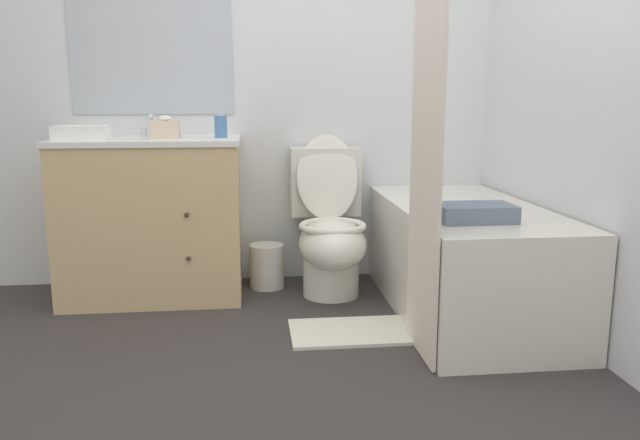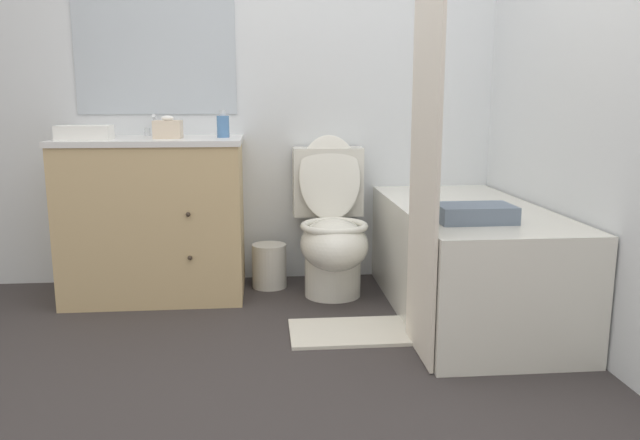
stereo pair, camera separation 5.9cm
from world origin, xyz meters
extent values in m
plane|color=#383333|center=(0.00, 0.00, 0.00)|extent=(14.00, 14.00, 0.00)
cube|color=silver|center=(0.00, 1.63, 1.25)|extent=(8.00, 0.05, 2.50)
cube|color=#B2BCC6|center=(-0.75, 1.60, 1.47)|extent=(0.91, 0.01, 0.93)
cube|color=silver|center=(1.27, 0.80, 1.25)|extent=(0.05, 2.60, 2.50)
cube|color=tan|center=(-0.75, 1.32, 0.43)|extent=(0.96, 0.57, 0.85)
cube|color=white|center=(-0.75, 1.32, 0.87)|extent=(0.98, 0.59, 0.03)
cylinder|color=silver|center=(-0.75, 1.32, 0.83)|extent=(0.32, 0.32, 0.10)
sphere|color=#382D23|center=(-0.54, 1.02, 0.51)|extent=(0.02, 0.02, 0.02)
sphere|color=#382D23|center=(-0.54, 1.02, 0.28)|extent=(0.02, 0.02, 0.02)
cylinder|color=silver|center=(-0.75, 1.52, 0.90)|extent=(0.04, 0.04, 0.04)
cylinder|color=silver|center=(-0.75, 1.48, 0.97)|extent=(0.02, 0.11, 0.09)
cylinder|color=silver|center=(-0.81, 1.52, 0.91)|extent=(0.03, 0.03, 0.04)
cylinder|color=silver|center=(-0.70, 1.52, 0.91)|extent=(0.03, 0.03, 0.04)
cylinder|color=silver|center=(0.23, 1.21, 0.11)|extent=(0.31, 0.31, 0.23)
ellipsoid|color=silver|center=(0.23, 1.14, 0.31)|extent=(0.37, 0.52, 0.28)
torus|color=silver|center=(0.23, 1.14, 0.41)|extent=(0.37, 0.37, 0.04)
cube|color=silver|center=(0.23, 1.49, 0.61)|extent=(0.41, 0.18, 0.40)
ellipsoid|color=silver|center=(0.23, 1.37, 0.65)|extent=(0.35, 0.15, 0.48)
cube|color=silver|center=(0.88, 0.86, 0.28)|extent=(0.71, 1.49, 0.56)
cube|color=#A5A7A2|center=(0.88, 0.86, 0.55)|extent=(0.59, 1.37, 0.01)
cube|color=silver|center=(0.51, 0.35, 1.00)|extent=(0.01, 0.43, 1.99)
cylinder|color=silver|center=(-0.12, 1.40, 0.13)|extent=(0.20, 0.20, 0.26)
cube|color=beige|center=(-0.65, 1.27, 0.93)|extent=(0.14, 0.13, 0.09)
ellipsoid|color=white|center=(-0.65, 1.27, 0.99)|extent=(0.07, 0.04, 0.03)
cylinder|color=#4C7AB2|center=(-0.36, 1.31, 0.94)|extent=(0.07, 0.07, 0.12)
cylinder|color=silver|center=(-0.36, 1.31, 1.02)|extent=(0.04, 0.04, 0.03)
cube|color=white|center=(-1.06, 1.18, 0.92)|extent=(0.27, 0.14, 0.07)
cube|color=slate|center=(0.77, 0.46, 0.60)|extent=(0.33, 0.21, 0.08)
cube|color=silver|center=(0.25, 0.61, 0.01)|extent=(0.58, 0.36, 0.02)
camera|label=1|loc=(-0.21, -2.14, 1.10)|focal=35.00mm
camera|label=2|loc=(-0.15, -2.15, 1.10)|focal=35.00mm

